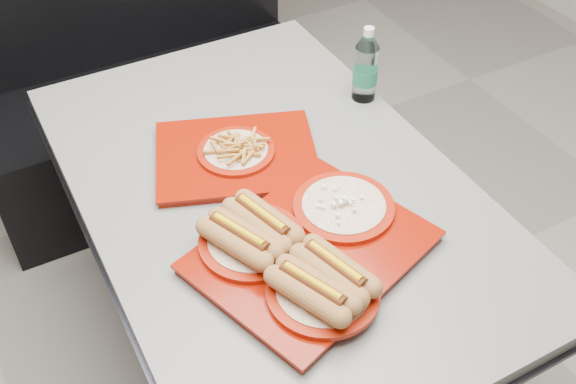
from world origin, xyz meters
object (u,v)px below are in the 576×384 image
tray_far (236,153)px  booth_bench (145,84)px  tray_near (304,248)px  water_bottle (366,68)px  diner_table (273,229)px

tray_far → booth_bench: bearing=87.7°
booth_bench → tray_near: (-0.05, -1.36, 0.39)m
tray_near → tray_far: tray_near is taller
water_bottle → diner_table: bearing=-153.1°
tray_far → water_bottle: size_ratio=2.21×
booth_bench → water_bottle: 1.07m
tray_far → tray_near: bearing=-92.3°
tray_near → water_bottle: (0.46, 0.47, 0.06)m
tray_near → booth_bench: bearing=87.7°
diner_table → booth_bench: size_ratio=1.05×
diner_table → booth_bench: (0.00, 1.09, -0.18)m
booth_bench → water_bottle: size_ratio=6.02×
diner_table → tray_near: tray_near is taller
tray_far → water_bottle: 0.46m
booth_bench → tray_far: bearing=-92.3°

